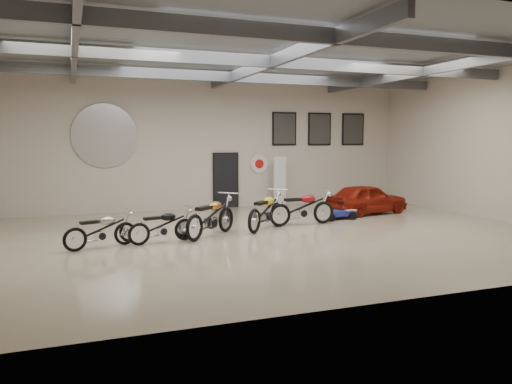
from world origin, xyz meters
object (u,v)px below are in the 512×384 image
object	(u,v)px
motorcycle_yellow	(266,210)
motorcycle_red	(302,207)
banner_stand	(280,182)
vintage_car	(367,199)
motorcycle_black	(162,225)
motorcycle_silver	(101,229)
motorcycle_gold	(211,216)
go_kart	(340,211)

from	to	relation	value
motorcycle_yellow	motorcycle_red	world-z (taller)	motorcycle_yellow
banner_stand	vintage_car	size ratio (longest dim) A/B	0.62
banner_stand	motorcycle_black	bearing A→B (deg)	-139.65
banner_stand	motorcycle_red	distance (m)	4.43
motorcycle_silver	motorcycle_gold	xyz separation A→B (m)	(2.93, 0.49, 0.11)
motorcycle_black	motorcycle_yellow	world-z (taller)	motorcycle_yellow
motorcycle_yellow	vintage_car	size ratio (longest dim) A/B	0.70
banner_stand	go_kart	size ratio (longest dim) A/B	1.27
motorcycle_yellow	motorcycle_black	bearing A→B (deg)	152.13
motorcycle_silver	motorcycle_red	bearing A→B (deg)	-6.08
vintage_car	motorcycle_silver	bearing A→B (deg)	95.51
motorcycle_gold	motorcycle_black	bearing A→B (deg)	153.75
motorcycle_gold	motorcycle_silver	bearing A→B (deg)	148.33
motorcycle_silver	motorcycle_black	world-z (taller)	motorcycle_silver
go_kart	vintage_car	size ratio (longest dim) A/B	0.49
motorcycle_black	vintage_car	world-z (taller)	vintage_car
motorcycle_gold	vintage_car	distance (m)	6.73
motorcycle_red	vintage_car	xyz separation A→B (m)	(3.21, 1.35, -0.03)
motorcycle_gold	motorcycle_red	size ratio (longest dim) A/B	1.02
banner_stand	motorcycle_red	size ratio (longest dim) A/B	0.89
go_kart	vintage_car	bearing A→B (deg)	21.58
motorcycle_yellow	go_kart	world-z (taller)	motorcycle_yellow
motorcycle_yellow	motorcycle_red	bearing A→B (deg)	-31.98
banner_stand	motorcycle_gold	xyz separation A→B (m)	(-4.23, -5.08, -0.40)
motorcycle_yellow	vintage_car	bearing A→B (deg)	-23.87
motorcycle_yellow	motorcycle_red	size ratio (longest dim) A/B	1.01
vintage_car	motorcycle_gold	bearing A→B (deg)	98.30
banner_stand	motorcycle_silver	size ratio (longest dim) A/B	1.08
motorcycle_black	vintage_car	xyz separation A→B (m)	(7.78, 2.53, 0.08)
banner_stand	motorcycle_black	size ratio (longest dim) A/B	1.09
banner_stand	vintage_car	bearing A→B (deg)	-57.47
motorcycle_black	vintage_car	size ratio (longest dim) A/B	0.56
banner_stand	motorcycle_yellow	world-z (taller)	banner_stand
motorcycle_red	go_kart	xyz separation A→B (m)	(1.72, 0.63, -0.29)
banner_stand	go_kart	bearing A→B (deg)	-83.58
motorcycle_red	vintage_car	distance (m)	3.48
vintage_car	motorcycle_yellow	bearing A→B (deg)	99.29
motorcycle_red	motorcycle_yellow	bearing A→B (deg)	-170.97
motorcycle_silver	motorcycle_black	bearing A→B (deg)	-13.65
motorcycle_black	vintage_car	distance (m)	8.18
motorcycle_silver	motorcycle_gold	size ratio (longest dim) A/B	0.81
motorcycle_silver	motorcycle_gold	world-z (taller)	motorcycle_gold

